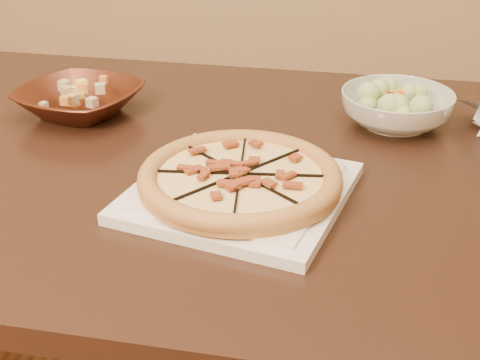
{
  "coord_description": "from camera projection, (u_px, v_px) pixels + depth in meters",
  "views": [
    {
      "loc": [
        0.22,
        -0.87,
        1.25
      ],
      "look_at": [
        0.11,
        0.01,
        0.78
      ],
      "focal_mm": 50.0,
      "sensor_mm": 36.0,
      "label": 1
    }
  ],
  "objects": [
    {
      "name": "salad",
      "position": [
        399.0,
        83.0,
        1.23
      ],
      "size": [
        0.11,
        0.11,
        0.04
      ],
      "color": "#AEBD74",
      "rests_on": "salad_bowl"
    },
    {
      "name": "plate",
      "position": [
        240.0,
        191.0,
        1.01
      ],
      "size": [
        0.38,
        0.38,
        0.02
      ],
      "color": "silver",
      "rests_on": "dining_table"
    },
    {
      "name": "dining_table",
      "position": [
        190.0,
        199.0,
        1.2
      ],
      "size": [
        1.56,
        1.07,
        0.75
      ],
      "color": "black",
      "rests_on": "floor"
    },
    {
      "name": "salad_bowl",
      "position": [
        396.0,
        109.0,
        1.25
      ],
      "size": [
        0.27,
        0.27,
        0.07
      ],
      "primitive_type": "imported",
      "rotation": [
        0.0,
        0.0,
        -0.36
      ],
      "color": "silver",
      "rests_on": "dining_table"
    },
    {
      "name": "pizza",
      "position": [
        240.0,
        178.0,
        1.0
      ],
      "size": [
        0.31,
        0.31,
        0.03
      ],
      "color": "tan",
      "rests_on": "plate"
    },
    {
      "name": "mixed_dish",
      "position": [
        77.0,
        80.0,
        1.28
      ],
      "size": [
        0.1,
        0.11,
        0.03
      ],
      "color": "tan",
      "rests_on": "bronze_bowl"
    },
    {
      "name": "bronze_bowl",
      "position": [
        80.0,
        101.0,
        1.3
      ],
      "size": [
        0.29,
        0.29,
        0.06
      ],
      "primitive_type": "imported",
      "rotation": [
        0.0,
        0.0,
        -0.31
      ],
      "color": "brown",
      "rests_on": "dining_table"
    }
  ]
}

